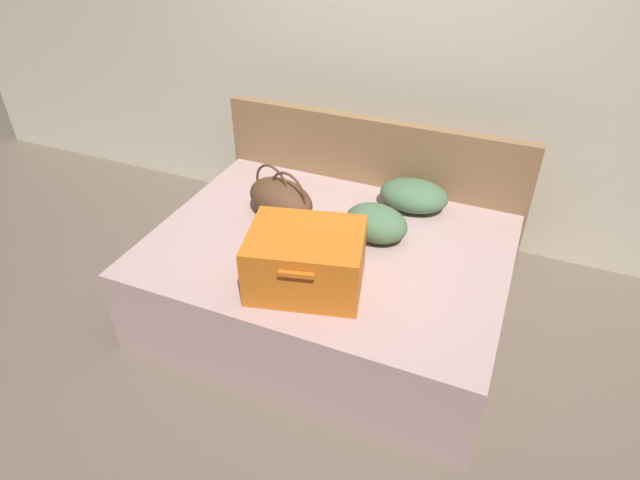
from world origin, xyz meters
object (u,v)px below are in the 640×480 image
Objects in this scene: duffel_bag at (281,199)px; hard_case_large at (306,259)px; pillow_center_head at (376,223)px; bed at (327,281)px.

hard_case_large is at bearing -52.67° from duffel_bag.
hard_case_large reaches higher than pillow_center_head.
hard_case_large is (0.03, -0.38, 0.44)m from bed.
bed is 3.07× the size of hard_case_large.
pillow_center_head is at bearing 35.28° from bed.
bed is 0.48m from pillow_center_head.
pillow_center_head reaches higher than bed.
duffel_bag is at bearing 156.74° from bed.
pillow_center_head is at bearing 55.76° from hard_case_large.
hard_case_large is 0.68m from duffel_bag.
duffel_bag is (-0.38, 0.16, 0.41)m from bed.
hard_case_large is 1.25× the size of duffel_bag.
pillow_center_head is at bearing 0.45° from duffel_bag.
bed is at bearing -23.26° from duffel_bag.
duffel_bag reaches higher than hard_case_large.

